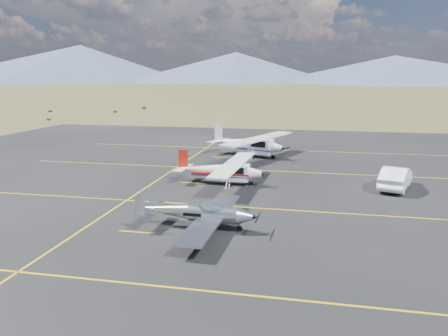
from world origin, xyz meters
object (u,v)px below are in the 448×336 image
at_px(aircraft_cessna, 221,170).
at_px(aircraft_plain, 248,143).
at_px(aircraft_low_wing, 200,213).
at_px(sedan, 396,178).

relative_size(aircraft_cessna, aircraft_plain, 0.84).
distance_m(aircraft_cessna, aircraft_plain, 11.92).
xyz_separation_m(aircraft_low_wing, sedan, (11.76, 11.12, -0.07)).
bearing_deg(aircraft_low_wing, sedan, 44.98).
relative_size(aircraft_low_wing, sedan, 1.73).
xyz_separation_m(aircraft_cessna, aircraft_plain, (0.30, 11.91, 0.24)).
bearing_deg(sedan, aircraft_cessna, 22.81).
height_order(aircraft_low_wing, aircraft_cessna, aircraft_cessna).
relative_size(aircraft_low_wing, aircraft_plain, 0.73).
bearing_deg(sedan, aircraft_low_wing, 61.16).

